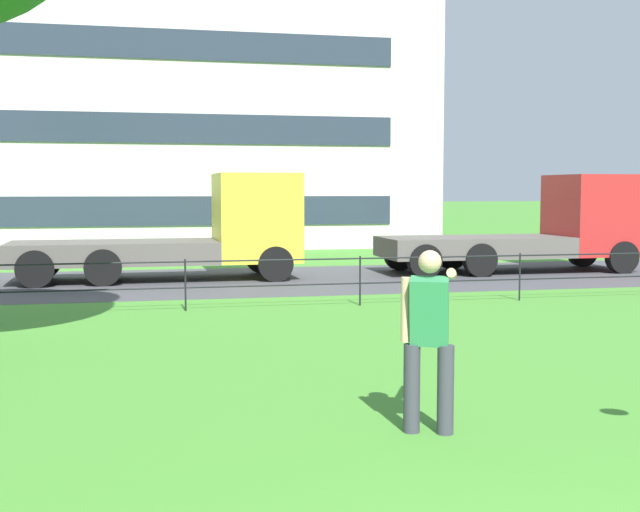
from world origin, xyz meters
The scene contains 6 objects.
street_strip centered at (0.00, 17.99, 0.00)m, with size 80.00×6.84×0.01m, color #424247.
park_fence centered at (0.00, 12.98, 0.67)m, with size 31.26×0.04×1.00m.
person_thrower centered at (0.10, 4.44, 0.95)m, with size 0.72×0.74×1.76m.
flatbed_truck_right centered at (-1.04, 18.65, 1.22)m, with size 7.34×2.53×2.75m.
flatbed_truck_left centered at (8.74, 18.64, 1.22)m, with size 7.30×2.43×2.75m.
apartment_building_background centered at (-4.57, 35.78, 9.38)m, with size 27.97×15.28×18.75m.
Camera 1 is at (-2.57, -2.89, 2.33)m, focal length 46.24 mm.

